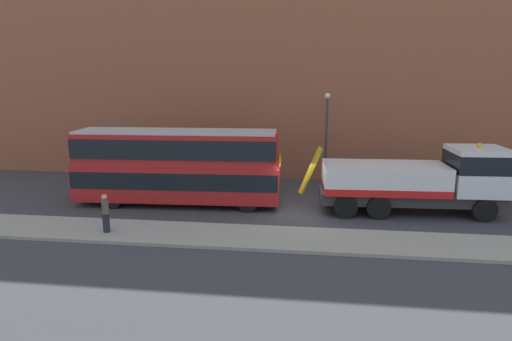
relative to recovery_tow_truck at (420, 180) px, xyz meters
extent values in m
plane|color=#38383D|center=(-6.04, -0.49, -1.76)|extent=(120.00, 120.00, 0.00)
cube|color=gray|center=(-6.04, -4.69, -1.68)|extent=(60.00, 2.80, 0.15)
cube|color=#935138|center=(-6.04, 7.40, 6.24)|extent=(60.00, 1.20, 16.00)
cube|color=#2D2D2D|center=(-0.48, -0.02, -0.90)|extent=(9.09, 2.61, 0.55)
cube|color=silver|center=(2.72, 0.12, 0.52)|extent=(2.71, 2.71, 2.30)
cube|color=black|center=(2.72, 0.12, 0.97)|extent=(2.74, 2.74, 0.90)
cube|color=silver|center=(-1.78, -0.08, 0.07)|extent=(6.21, 2.87, 1.40)
cube|color=red|center=(-1.78, -0.08, -0.45)|extent=(6.21, 2.92, 0.36)
cylinder|color=#B79914|center=(-5.49, -0.24, 0.37)|extent=(1.24, 0.33, 2.52)
sphere|color=orange|center=(2.72, 0.12, 1.79)|extent=(0.24, 0.24, 0.24)
cylinder|color=black|center=(2.77, 1.23, -1.18)|extent=(1.17, 0.39, 1.16)
cylinder|color=black|center=(2.87, -0.98, -1.18)|extent=(1.17, 0.39, 1.16)
cylinder|color=black|center=(-2.23, 1.01, -1.18)|extent=(1.17, 0.39, 1.16)
cylinder|color=black|center=(-2.13, -1.21, -1.18)|extent=(1.17, 0.39, 1.16)
cylinder|color=black|center=(-3.83, 0.94, -1.18)|extent=(1.17, 0.39, 1.16)
cylinder|color=black|center=(-3.73, -1.28, -1.18)|extent=(1.17, 0.39, 1.16)
cube|color=#AD1E1E|center=(-12.60, -0.02, -0.47)|extent=(11.10, 2.98, 1.90)
cube|color=#AD1E1E|center=(-12.60, -0.02, 1.33)|extent=(10.88, 2.88, 1.70)
cube|color=black|center=(-12.60, -0.02, -0.22)|extent=(10.99, 3.03, 0.90)
cube|color=black|center=(-12.60, -0.02, 1.43)|extent=(10.77, 3.02, 1.00)
cube|color=#B2B2B2|center=(-12.60, -0.02, 2.24)|extent=(10.65, 2.77, 0.12)
cube|color=yellow|center=(-7.09, 0.22, 0.78)|extent=(0.13, 1.50, 0.44)
cylinder|color=black|center=(-8.75, 1.23, -1.24)|extent=(1.05, 0.35, 1.04)
cylinder|color=black|center=(-8.66, -0.93, -1.24)|extent=(1.05, 0.35, 1.04)
cylinder|color=black|center=(-15.94, 0.91, -1.24)|extent=(1.05, 0.35, 1.04)
cylinder|color=black|center=(-15.85, -1.25, -1.24)|extent=(1.05, 0.35, 1.04)
cylinder|color=#232333|center=(-14.34, -5.06, -1.18)|extent=(0.41, 0.41, 0.85)
cube|color=brown|center=(-14.34, -5.06, -0.45)|extent=(0.43, 0.48, 0.62)
sphere|color=tan|center=(-14.34, -5.06, -0.02)|extent=(0.24, 0.24, 0.24)
cylinder|color=#38383D|center=(-4.58, 5.20, 0.99)|extent=(0.16, 0.16, 5.50)
sphere|color=#EAE5C6|center=(-4.58, 5.20, 3.89)|extent=(0.36, 0.36, 0.36)
camera|label=1|loc=(-5.45, -22.49, 5.21)|focal=30.94mm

